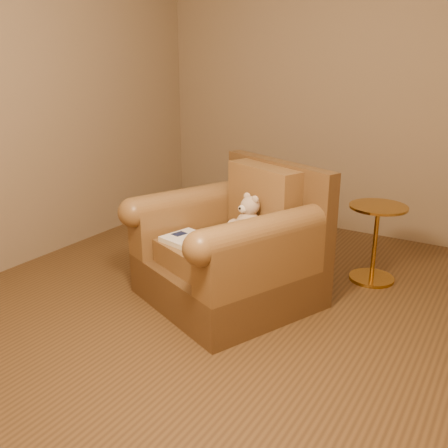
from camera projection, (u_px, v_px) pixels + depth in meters
The scene contains 6 objects.
floor at pixel (247, 311), 3.37m from camera, with size 4.00×4.00×0.00m, color brown.
room at pixel (252, 42), 2.83m from camera, with size 4.02×4.02×2.71m.
armchair at pixel (233, 250), 3.46m from camera, with size 1.35×1.32×0.94m.
teddy_bear at pixel (247, 221), 3.41m from camera, with size 0.23×0.26×0.31m.
guidebook at pixel (195, 242), 3.31m from camera, with size 0.50×0.37×0.04m.
side_table at pixel (375, 241), 3.75m from camera, with size 0.43×0.43×0.60m.
Camera 1 is at (1.44, -2.65, 1.62)m, focal length 40.00 mm.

